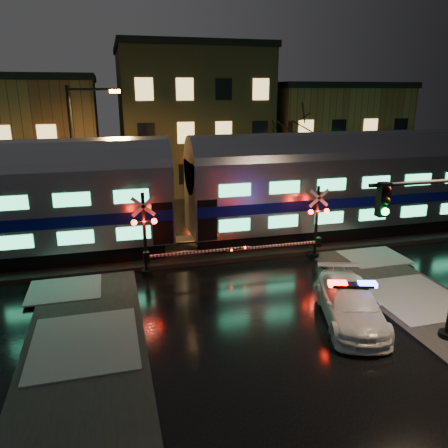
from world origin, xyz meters
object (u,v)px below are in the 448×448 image
Objects in this scene: crossing_signal_right at (310,231)px; traffic_light at (437,256)px; crossing_signal_left at (153,243)px; police_car at (351,304)px; streetlight at (79,153)px.

traffic_light is (0.42, -8.13, 1.65)m from crossing_signal_right.
crossing_signal_left reaches higher than crossing_signal_right.
police_car is 0.99× the size of crossing_signal_right.
crossing_signal_left is at bearing -64.06° from streetlight.
streetlight reaches higher than police_car.
crossing_signal_right is at bearing -0.03° from crossing_signal_left.
streetlight is at bearing 122.85° from traffic_light.
police_car is at bearing -42.80° from crossing_signal_left.
crossing_signal_left is at bearing 179.97° from crossing_signal_right.
crossing_signal_left is 0.93× the size of traffic_light.
crossing_signal_left is (-6.58, 6.10, 0.91)m from police_car.
police_car is 9.02m from crossing_signal_left.
police_car is at bearing -101.36° from crossing_signal_right.
crossing_signal_right is 13.37m from streetlight.
streetlight reaches higher than crossing_signal_left.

